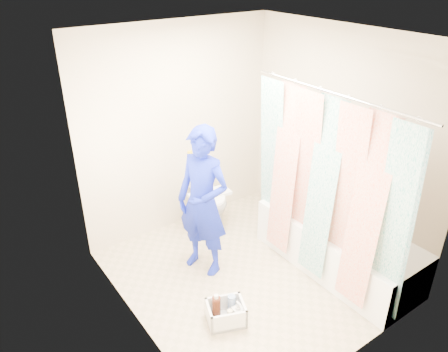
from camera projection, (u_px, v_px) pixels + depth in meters
floor at (248, 275)px, 4.54m from camera, size 2.60×2.60×0.00m
ceiling at (255, 36)px, 3.45m from camera, size 2.40×2.60×0.02m
wall_back at (179, 130)px, 4.94m from camera, size 2.40×0.02×2.40m
wall_front at (367, 239)px, 3.05m from camera, size 2.40×0.02×2.40m
wall_left at (130, 212)px, 3.37m from camera, size 0.02×2.60×2.40m
wall_right at (339, 142)px, 4.62m from camera, size 0.02×2.60×2.40m
bathtub at (337, 245)px, 4.55m from camera, size 0.70×1.75×0.50m
curtain_rod at (334, 93)px, 3.61m from camera, size 0.02×1.90×0.02m
shower_curtain at (323, 191)px, 4.04m from camera, size 0.06×1.75×1.80m
toilet at (205, 194)px, 5.24m from camera, size 0.53×0.83×0.80m
tank_lid at (210, 194)px, 5.11m from camera, size 0.51×0.27×0.04m
tank_internals at (193, 159)px, 5.21m from camera, size 0.20×0.06×0.26m
plumber at (203, 202)px, 4.31m from camera, size 0.56×0.67×1.58m
cleaning_caddy at (227, 313)px, 3.93m from camera, size 0.41×0.37×0.26m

